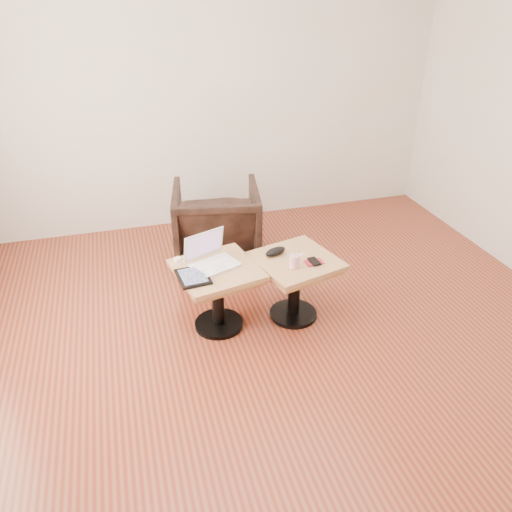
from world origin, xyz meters
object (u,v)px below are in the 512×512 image
object	(u,v)px
armchair	(217,223)
side_table_right	(295,274)
side_table_left	(217,283)
laptop	(211,259)
striped_cup	(294,261)

from	to	relation	value
armchair	side_table_right	bearing A→B (deg)	119.25
side_table_left	side_table_right	bearing A→B (deg)	-15.36
laptop	striped_cup	size ratio (longest dim) A/B	4.23
side_table_right	striped_cup	bearing A→B (deg)	-130.10
side_table_right	laptop	xyz separation A→B (m)	(-0.60, 0.09, 0.17)
striped_cup	armchair	world-z (taller)	armchair
side_table_left	side_table_right	world-z (taller)	same
side_table_left	striped_cup	distance (m)	0.57
striped_cup	armchair	bearing A→B (deg)	104.96
striped_cup	armchair	size ratio (longest dim) A/B	0.12
striped_cup	laptop	bearing A→B (deg)	160.01
side_table_left	striped_cup	size ratio (longest dim) A/B	7.07
laptop	armchair	bearing A→B (deg)	54.58
armchair	side_table_left	bearing A→B (deg)	88.49
side_table_left	laptop	distance (m)	0.18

